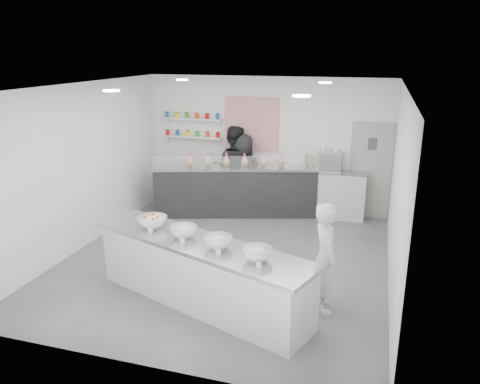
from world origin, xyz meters
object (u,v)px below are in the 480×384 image
(woman_prep, at_px, (325,258))
(staff_left, at_px, (234,169))
(espresso_machine, at_px, (329,162))
(espresso_ledge, at_px, (332,194))
(back_bar, at_px, (236,191))
(staff_right, at_px, (243,174))
(prep_counter, at_px, (201,273))

(woman_prep, relative_size, staff_left, 0.81)
(espresso_machine, xyz_separation_m, woman_prep, (0.40, -3.90, -0.46))
(espresso_ledge, bearing_deg, back_bar, -167.99)
(espresso_ledge, bearing_deg, staff_right, -174.42)
(espresso_machine, distance_m, staff_right, 1.91)
(espresso_machine, distance_m, woman_prep, 3.94)
(staff_left, distance_m, staff_right, 0.25)
(woman_prep, distance_m, staff_right, 4.34)
(woman_prep, relative_size, staff_right, 0.89)
(prep_counter, distance_m, back_bar, 3.86)
(staff_right, bearing_deg, espresso_machine, -172.19)
(woman_prep, bearing_deg, staff_left, 13.88)
(prep_counter, height_order, staff_left, staff_left)
(staff_left, bearing_deg, back_bar, 107.97)
(back_bar, xyz_separation_m, woman_prep, (2.37, -3.45, 0.24))
(prep_counter, xyz_separation_m, staff_left, (-0.78, 4.07, 0.50))
(staff_left, height_order, staff_right, staff_left)
(staff_left, bearing_deg, espresso_ledge, 176.70)
(espresso_ledge, relative_size, staff_left, 0.72)
(espresso_machine, relative_size, staff_right, 0.29)
(back_bar, xyz_separation_m, staff_left, (-0.13, 0.26, 0.42))
(prep_counter, relative_size, espresso_machine, 6.76)
(espresso_machine, height_order, staff_left, staff_left)
(prep_counter, distance_m, woman_prep, 1.78)
(espresso_ledge, xyz_separation_m, woman_prep, (0.29, -3.90, 0.27))
(espresso_ledge, relative_size, woman_prep, 0.89)
(espresso_machine, bearing_deg, back_bar, -167.34)
(woman_prep, xyz_separation_m, staff_right, (-2.26, 3.70, 0.10))
(espresso_machine, relative_size, woman_prep, 0.33)
(espresso_ledge, distance_m, staff_left, 2.26)
(espresso_ledge, height_order, staff_left, staff_left)
(staff_left, bearing_deg, espresso_machine, 176.94)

